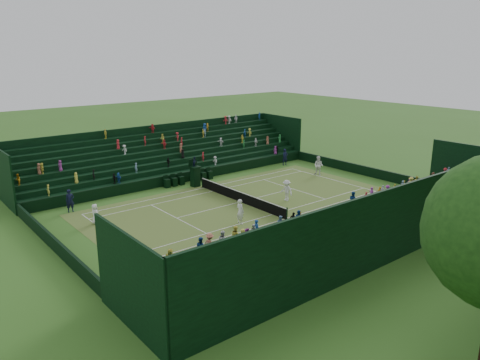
{
  "coord_description": "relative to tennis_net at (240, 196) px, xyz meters",
  "views": [
    {
      "loc": [
        30.02,
        -24.16,
        12.74
      ],
      "look_at": [
        0.0,
        0.0,
        2.0
      ],
      "focal_mm": 35.0,
      "sensor_mm": 36.0,
      "label": 1
    }
  ],
  "objects": [
    {
      "name": "courtside_chairs",
      "position": [
        -7.92,
        -0.13,
        -0.08
      ],
      "size": [
        0.54,
        5.51,
        1.18
      ],
      "color": "black",
      "rests_on": "ground"
    },
    {
      "name": "perimeter_wall_south",
      "position": [
        0.0,
        -15.88,
        -0.03
      ],
      "size": [
        17.17,
        0.2,
        1.0
      ],
      "primitive_type": "cube",
      "color": "black",
      "rests_on": "ground"
    },
    {
      "name": "player_far_east",
      "position": [
        2.2,
        3.44,
        0.41
      ],
      "size": [
        1.29,
        0.84,
        1.87
      ],
      "primitive_type": "imported",
      "rotation": [
        0.0,
        0.0,
        0.13
      ],
      "color": "white",
      "rests_on": "ground"
    },
    {
      "name": "line_judge_north",
      "position": [
        -7.35,
        12.53,
        0.42
      ],
      "size": [
        0.56,
        0.76,
        1.89
      ],
      "primitive_type": "imported",
      "rotation": [
        0.0,
        0.0,
        1.4
      ],
      "color": "black",
      "rests_on": "ground"
    },
    {
      "name": "north_grandstand",
      "position": [
        12.66,
        0.0,
        1.02
      ],
      "size": [
        6.6,
        32.0,
        4.9
      ],
      "color": "black",
      "rests_on": "ground"
    },
    {
      "name": "south_grandstand",
      "position": [
        -12.66,
        0.0,
        1.02
      ],
      "size": [
        6.6,
        32.0,
        4.9
      ],
      "color": "black",
      "rests_on": "ground"
    },
    {
      "name": "player_near_west",
      "position": [
        -2.8,
        -11.82,
        0.26
      ],
      "size": [
        0.78,
        0.51,
        1.58
      ],
      "primitive_type": "imported",
      "rotation": [
        0.0,
        0.0,
        3.16
      ],
      "color": "white",
      "rests_on": "ground"
    },
    {
      "name": "court_surface",
      "position": [
        0.0,
        0.0,
        -0.52
      ],
      "size": [
        12.97,
        26.77,
        0.01
      ],
      "primitive_type": "cube",
      "color": "#3E7828",
      "rests_on": "ground"
    },
    {
      "name": "perimeter_wall_north",
      "position": [
        0.0,
        15.88,
        -0.03
      ],
      "size": [
        17.17,
        0.2,
        1.0
      ],
      "primitive_type": "cube",
      "color": "black",
      "rests_on": "ground"
    },
    {
      "name": "perimeter_wall_east",
      "position": [
        8.48,
        0.0,
        -0.03
      ],
      "size": [
        0.2,
        31.77,
        1.0
      ],
      "primitive_type": "cube",
      "color": "black",
      "rests_on": "ground"
    },
    {
      "name": "umpire_chair",
      "position": [
        -6.55,
        -0.29,
        0.74
      ],
      "size": [
        0.94,
        0.94,
        2.95
      ],
      "color": "black",
      "rests_on": "ground"
    },
    {
      "name": "player_far_west",
      "position": [
        -1.99,
        12.22,
        0.48
      ],
      "size": [
        1.17,
        1.04,
        2.0
      ],
      "primitive_type": "imported",
      "rotation": [
        0.0,
        0.0,
        0.34
      ],
      "color": "white",
      "rests_on": "ground"
    },
    {
      "name": "tennis_net",
      "position": [
        0.0,
        0.0,
        0.0
      ],
      "size": [
        11.67,
        0.1,
        1.06
      ],
      "color": "black",
      "rests_on": "ground"
    },
    {
      "name": "line_judge_south",
      "position": [
        -6.72,
        -12.31,
        0.42
      ],
      "size": [
        0.52,
        0.73,
        1.89
      ],
      "primitive_type": "imported",
      "rotation": [
        0.0,
        0.0,
        1.47
      ],
      "color": "black",
      "rests_on": "ground"
    },
    {
      "name": "perimeter_wall_west",
      "position": [
        -8.48,
        0.0,
        -0.03
      ],
      "size": [
        0.2,
        31.77,
        1.0
      ],
      "primitive_type": "cube",
      "color": "black",
      "rests_on": "ground"
    },
    {
      "name": "ground",
      "position": [
        0.0,
        0.0,
        -0.53
      ],
      "size": [
        160.0,
        160.0,
        0.0
      ],
      "primitive_type": "plane",
      "color": "#386921",
      "rests_on": "ground"
    },
    {
      "name": "player_near_east",
      "position": [
        4.05,
        -3.24,
        0.45
      ],
      "size": [
        0.74,
        0.5,
        1.96
      ],
      "primitive_type": "imported",
      "rotation": [
        0.0,
        0.0,
        3.19
      ],
      "color": "white",
      "rests_on": "ground"
    }
  ]
}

